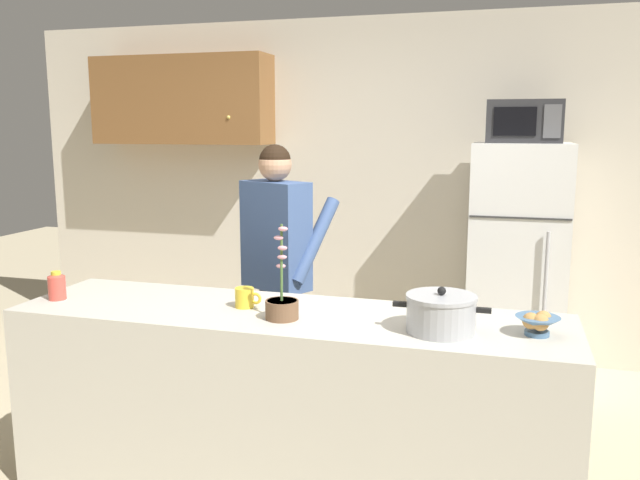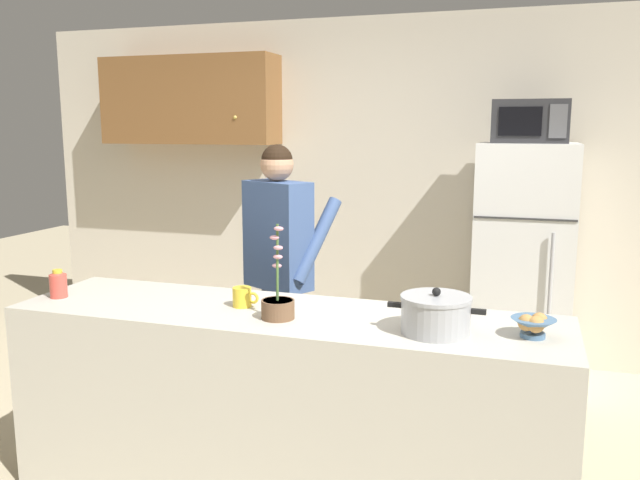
# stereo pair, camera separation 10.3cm
# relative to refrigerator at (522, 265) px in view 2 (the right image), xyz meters

# --- Properties ---
(back_wall_unit) EXTENTS (6.00, 0.48, 2.60)m
(back_wall_unit) POSITION_rel_refrigerator_xyz_m (-1.29, 0.41, 0.57)
(back_wall_unit) COLOR beige
(back_wall_unit) RESTS_ON ground
(kitchen_island) EXTENTS (2.60, 0.68, 0.92)m
(kitchen_island) POSITION_rel_refrigerator_xyz_m (-1.04, -1.85, -0.37)
(kitchen_island) COLOR beige
(kitchen_island) RESTS_ON ground
(refrigerator) EXTENTS (0.64, 0.68, 1.67)m
(refrigerator) POSITION_rel_refrigerator_xyz_m (0.00, 0.00, 0.00)
(refrigerator) COLOR white
(refrigerator) RESTS_ON ground
(microwave) EXTENTS (0.48, 0.37, 0.28)m
(microwave) POSITION_rel_refrigerator_xyz_m (0.00, -0.02, 0.97)
(microwave) COLOR #2D2D30
(microwave) RESTS_ON refrigerator
(person_near_pot) EXTENTS (0.62, 0.58, 1.67)m
(person_near_pot) POSITION_rel_refrigerator_xyz_m (-1.39, -1.01, 0.21)
(person_near_pot) COLOR #33384C
(person_near_pot) RESTS_ON ground
(cooking_pot) EXTENTS (0.41, 0.30, 0.20)m
(cooking_pot) POSITION_rel_refrigerator_xyz_m (-0.33, -1.95, 0.17)
(cooking_pot) COLOR #ADAFB5
(cooking_pot) RESTS_ON kitchen_island
(coffee_mug) EXTENTS (0.13, 0.09, 0.10)m
(coffee_mug) POSITION_rel_refrigerator_xyz_m (-1.26, -1.82, 0.13)
(coffee_mug) COLOR yellow
(coffee_mug) RESTS_ON kitchen_island
(bread_bowl) EXTENTS (0.18, 0.18, 0.10)m
(bread_bowl) POSITION_rel_refrigerator_xyz_m (0.06, -1.89, 0.14)
(bread_bowl) COLOR #4C7299
(bread_bowl) RESTS_ON kitchen_island
(bottle_near_edge) EXTENTS (0.09, 0.09, 0.14)m
(bottle_near_edge) POSITION_rel_refrigerator_xyz_m (-2.22, -1.95, 0.16)
(bottle_near_edge) COLOR #D84C3F
(bottle_near_edge) RESTS_ON kitchen_island
(potted_orchid) EXTENTS (0.15, 0.15, 0.43)m
(potted_orchid) POSITION_rel_refrigerator_xyz_m (-1.03, -1.95, 0.15)
(potted_orchid) COLOR brown
(potted_orchid) RESTS_ON kitchen_island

